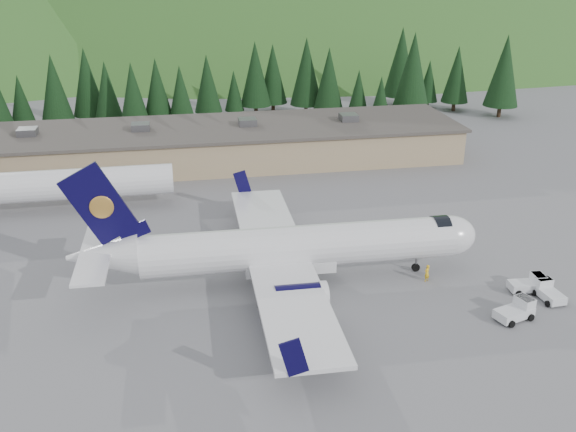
{
  "coord_description": "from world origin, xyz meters",
  "views": [
    {
      "loc": [
        -10.65,
        -51.59,
        28.18
      ],
      "look_at": [
        0.0,
        6.0,
        4.0
      ],
      "focal_mm": 40.0,
      "sensor_mm": 36.0,
      "label": 1
    }
  ],
  "objects_px": {
    "baggage_tug_a": "(517,310)",
    "ramp_worker": "(427,273)",
    "airliner": "(288,249)",
    "terminal_building": "(213,144)",
    "baggage_tug_b": "(530,284)",
    "baggage_tug_c": "(548,291)",
    "second_airliner": "(51,184)"
  },
  "relations": [
    {
      "from": "baggage_tug_b",
      "to": "second_airliner",
      "type": "bearing_deg",
      "value": 151.74
    },
    {
      "from": "baggage_tug_a",
      "to": "baggage_tug_b",
      "type": "distance_m",
      "value": 5.31
    },
    {
      "from": "baggage_tug_a",
      "to": "ramp_worker",
      "type": "relative_size",
      "value": 2.17
    },
    {
      "from": "airliner",
      "to": "ramp_worker",
      "type": "relative_size",
      "value": 22.47
    },
    {
      "from": "airliner",
      "to": "baggage_tug_c",
      "type": "distance_m",
      "value": 23.08
    },
    {
      "from": "second_airliner",
      "to": "ramp_worker",
      "type": "height_order",
      "value": "second_airliner"
    },
    {
      "from": "airliner",
      "to": "ramp_worker",
      "type": "distance_m",
      "value": 13.02
    },
    {
      "from": "baggage_tug_c",
      "to": "ramp_worker",
      "type": "distance_m",
      "value": 10.43
    },
    {
      "from": "baggage_tug_a",
      "to": "terminal_building",
      "type": "distance_m",
      "value": 52.4
    },
    {
      "from": "second_airliner",
      "to": "baggage_tug_a",
      "type": "height_order",
      "value": "second_airliner"
    },
    {
      "from": "baggage_tug_c",
      "to": "ramp_worker",
      "type": "bearing_deg",
      "value": 57.75
    },
    {
      "from": "baggage_tug_a",
      "to": "ramp_worker",
      "type": "height_order",
      "value": "baggage_tug_a"
    },
    {
      "from": "second_airliner",
      "to": "ramp_worker",
      "type": "xyz_separation_m",
      "value": [
        36.41,
        -24.29,
        -2.5
      ]
    },
    {
      "from": "baggage_tug_a",
      "to": "ramp_worker",
      "type": "bearing_deg",
      "value": 105.33
    },
    {
      "from": "baggage_tug_b",
      "to": "terminal_building",
      "type": "relative_size",
      "value": 0.04
    },
    {
      "from": "baggage_tug_b",
      "to": "airliner",
      "type": "bearing_deg",
      "value": 168.06
    },
    {
      "from": "baggage_tug_a",
      "to": "ramp_worker",
      "type": "distance_m",
      "value": 8.95
    },
    {
      "from": "baggage_tug_b",
      "to": "terminal_building",
      "type": "height_order",
      "value": "terminal_building"
    },
    {
      "from": "airliner",
      "to": "baggage_tug_c",
      "type": "bearing_deg",
      "value": -17.36
    },
    {
      "from": "second_airliner",
      "to": "terminal_building",
      "type": "xyz_separation_m",
      "value": [
        19.91,
        16.0,
        -0.7
      ]
    },
    {
      "from": "airliner",
      "to": "terminal_building",
      "type": "relative_size",
      "value": 0.52
    },
    {
      "from": "second_airliner",
      "to": "airliner",
      "type": "bearing_deg",
      "value": -42.68
    },
    {
      "from": "baggage_tug_a",
      "to": "baggage_tug_b",
      "type": "relative_size",
      "value": 1.14
    },
    {
      "from": "baggage_tug_c",
      "to": "terminal_building",
      "type": "distance_m",
      "value": 52.06
    },
    {
      "from": "baggage_tug_c",
      "to": "ramp_worker",
      "type": "height_order",
      "value": "ramp_worker"
    },
    {
      "from": "ramp_worker",
      "to": "baggage_tug_a",
      "type": "bearing_deg",
      "value": 94.7
    },
    {
      "from": "second_airliner",
      "to": "terminal_building",
      "type": "distance_m",
      "value": 25.55
    },
    {
      "from": "second_airliner",
      "to": "baggage_tug_a",
      "type": "xyz_separation_m",
      "value": [
        41.26,
        -31.82,
        -2.55
      ]
    },
    {
      "from": "baggage_tug_a",
      "to": "baggage_tug_c",
      "type": "relative_size",
      "value": 1.16
    },
    {
      "from": "baggage_tug_b",
      "to": "baggage_tug_a",
      "type": "bearing_deg",
      "value": -127.03
    },
    {
      "from": "terminal_building",
      "to": "second_airliner",
      "type": "bearing_deg",
      "value": -141.22
    },
    {
      "from": "baggage_tug_a",
      "to": "terminal_building",
      "type": "bearing_deg",
      "value": 96.55
    }
  ]
}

